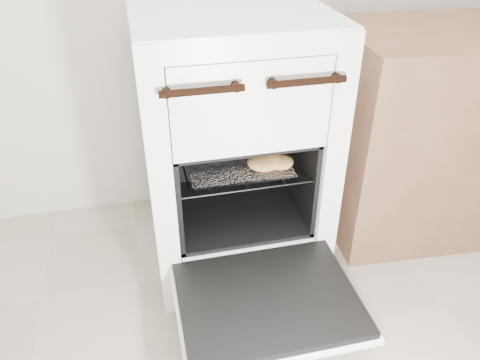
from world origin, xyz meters
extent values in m
cube|color=white|center=(0.04, 1.19, 0.45)|extent=(0.59, 0.63, 0.90)
cylinder|color=black|center=(-0.10, 0.86, 0.78)|extent=(0.22, 0.02, 0.02)
cylinder|color=black|center=(0.18, 0.86, 0.78)|extent=(0.22, 0.02, 0.02)
cube|color=black|center=(0.04, 0.68, 0.20)|extent=(0.51, 0.39, 0.02)
cube|color=white|center=(0.04, 0.68, 0.19)|extent=(0.53, 0.41, 0.02)
cylinder|color=black|center=(-0.17, 1.11, 0.43)|extent=(0.01, 0.41, 0.01)
cylinder|color=black|center=(0.25, 1.11, 0.43)|extent=(0.01, 0.41, 0.01)
cylinder|color=black|center=(0.04, 0.91, 0.43)|extent=(0.42, 0.01, 0.01)
cylinder|color=black|center=(0.04, 1.30, 0.43)|extent=(0.42, 0.01, 0.01)
cylinder|color=black|center=(-0.14, 1.11, 0.43)|extent=(0.01, 0.39, 0.01)
cylinder|color=black|center=(-0.08, 1.11, 0.43)|extent=(0.01, 0.39, 0.01)
cylinder|color=black|center=(-0.02, 1.11, 0.43)|extent=(0.01, 0.39, 0.01)
cylinder|color=black|center=(0.04, 1.11, 0.43)|extent=(0.01, 0.39, 0.01)
cylinder|color=black|center=(0.10, 1.11, 0.43)|extent=(0.01, 0.39, 0.01)
cylinder|color=black|center=(0.16, 1.11, 0.43)|extent=(0.01, 0.39, 0.01)
cylinder|color=black|center=(0.21, 1.11, 0.43)|extent=(0.01, 0.39, 0.01)
cube|color=white|center=(0.04, 1.09, 0.44)|extent=(0.33, 0.29, 0.01)
ellipsoid|color=tan|center=(0.14, 1.01, 0.46)|extent=(0.14, 0.14, 0.04)
ellipsoid|color=tan|center=(0.11, 1.01, 0.46)|extent=(0.14, 0.14, 0.04)
ellipsoid|color=tan|center=(0.16, 1.01, 0.46)|extent=(0.13, 0.13, 0.04)
cube|color=brown|center=(0.85, 1.18, 0.40)|extent=(0.83, 0.59, 0.80)
camera|label=1|loc=(-0.26, -0.23, 1.23)|focal=35.00mm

